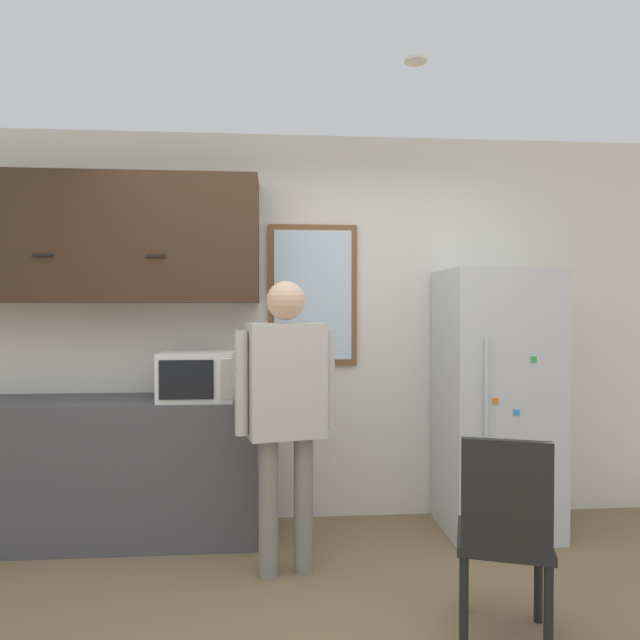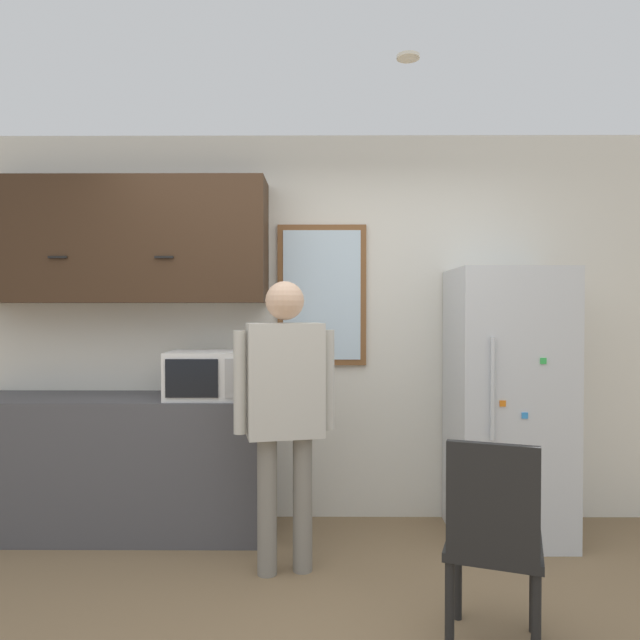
{
  "view_description": "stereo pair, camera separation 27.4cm",
  "coord_description": "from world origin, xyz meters",
  "px_view_note": "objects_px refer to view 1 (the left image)",
  "views": [
    {
      "loc": [
        -0.14,
        -2.3,
        1.48
      ],
      "look_at": [
        0.12,
        0.94,
        1.42
      ],
      "focal_mm": 32.0,
      "sensor_mm": 36.0,
      "label": 1
    },
    {
      "loc": [
        0.14,
        -2.31,
        1.48
      ],
      "look_at": [
        0.12,
        0.94,
        1.42
      ],
      "focal_mm": 32.0,
      "sensor_mm": 36.0,
      "label": 2
    }
  ],
  "objects_px": {
    "person": "(286,397)",
    "chair": "(504,530)",
    "microwave": "(198,376)",
    "refrigerator": "(496,400)"
  },
  "relations": [
    {
      "from": "microwave",
      "to": "refrigerator",
      "type": "xyz_separation_m",
      "value": [
        1.96,
        0.01,
        -0.18
      ]
    },
    {
      "from": "microwave",
      "to": "chair",
      "type": "xyz_separation_m",
      "value": [
        1.49,
        -1.28,
        -0.54
      ]
    },
    {
      "from": "microwave",
      "to": "refrigerator",
      "type": "height_order",
      "value": "refrigerator"
    },
    {
      "from": "person",
      "to": "chair",
      "type": "distance_m",
      "value": 1.3
    },
    {
      "from": "person",
      "to": "chair",
      "type": "bearing_deg",
      "value": -52.03
    },
    {
      "from": "refrigerator",
      "to": "person",
      "type": "bearing_deg",
      "value": -159.52
    },
    {
      "from": "refrigerator",
      "to": "chair",
      "type": "xyz_separation_m",
      "value": [
        -0.47,
        -1.29,
        -0.36
      ]
    },
    {
      "from": "microwave",
      "to": "chair",
      "type": "distance_m",
      "value": 2.04
    },
    {
      "from": "microwave",
      "to": "chair",
      "type": "relative_size",
      "value": 0.5
    },
    {
      "from": "person",
      "to": "refrigerator",
      "type": "relative_size",
      "value": 0.94
    }
  ]
}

